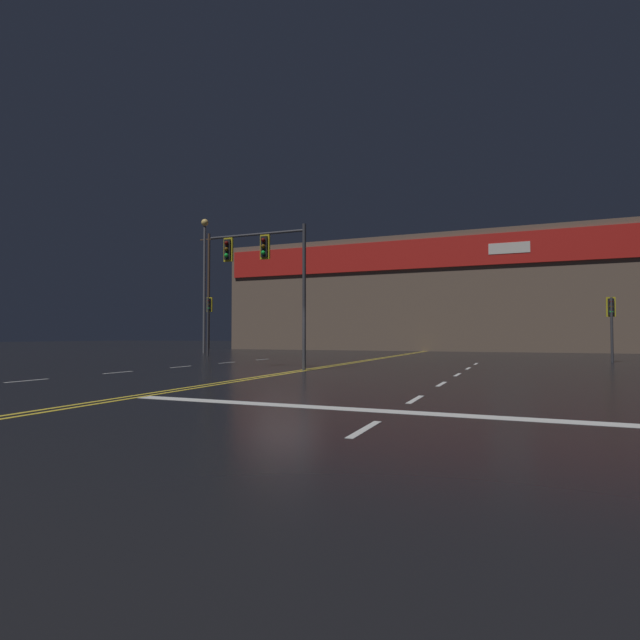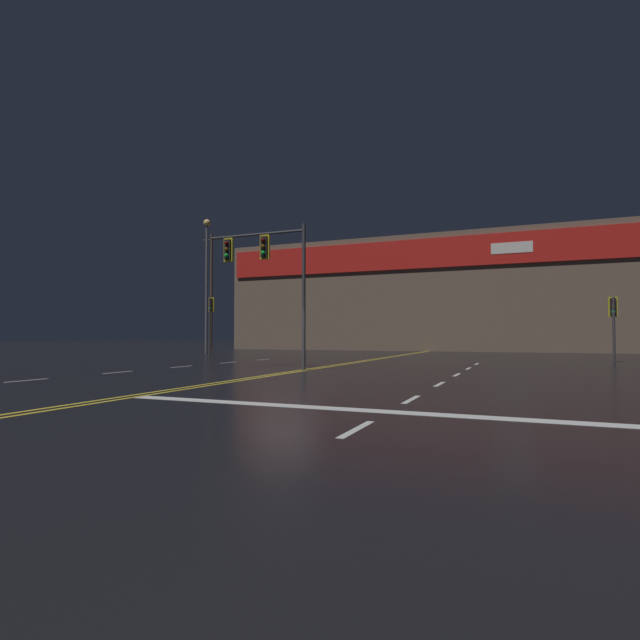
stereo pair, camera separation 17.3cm
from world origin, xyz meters
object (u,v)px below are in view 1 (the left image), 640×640
object	(u,v)px
traffic_signal_corner_northeast	(611,314)
streetlight_far_left	(205,269)
traffic_signal_corner_northwest	(209,313)
traffic_signal_median	(264,261)

from	to	relation	value
traffic_signal_corner_northeast	streetlight_far_left	distance (m)	27.88
traffic_signal_corner_northwest	traffic_signal_median	bearing A→B (deg)	-46.80
traffic_signal_median	streetlight_far_left	size ratio (longest dim) A/B	0.54
traffic_signal_median	traffic_signal_corner_northeast	size ratio (longest dim) A/B	1.73
traffic_signal_corner_northeast	streetlight_far_left	bearing A→B (deg)	171.47
traffic_signal_corner_northeast	streetlight_far_left	size ratio (longest dim) A/B	0.31
traffic_signal_corner_northeast	streetlight_far_left	world-z (taller)	streetlight_far_left
traffic_signal_corner_northeast	streetlight_far_left	xyz separation A→B (m)	(-27.25, 4.09, 4.22)
traffic_signal_median	traffic_signal_corner_northwest	xyz separation A→B (m)	(-10.10, 10.75, -1.44)
traffic_signal_corner_northwest	traffic_signal_corner_northeast	xyz separation A→B (m)	(23.77, 0.28, -0.49)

